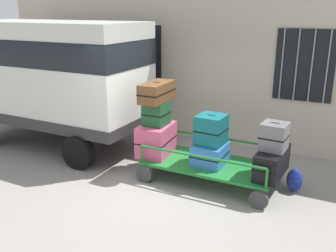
# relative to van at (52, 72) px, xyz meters

# --- Properties ---
(ground_plane) EXTENTS (40.00, 40.00, 0.00)m
(ground_plane) POSITION_rel_van_xyz_m (3.04, -0.62, -1.76)
(ground_plane) COLOR gray
(building_wall) EXTENTS (12.00, 0.38, 5.00)m
(building_wall) POSITION_rel_van_xyz_m (3.05, 2.03, 0.74)
(building_wall) COLOR #BCB29E
(building_wall) RESTS_ON ground
(van) EXTENTS (4.44, 1.99, 2.87)m
(van) POSITION_rel_van_xyz_m (0.00, 0.00, 0.00)
(van) COLOR silver
(van) RESTS_ON ground
(luggage_cart) EXTENTS (2.48, 1.26, 0.37)m
(luggage_cart) POSITION_rel_van_xyz_m (4.01, -0.26, -1.44)
(luggage_cart) COLOR #1E722D
(luggage_cart) RESTS_ON ground
(cart_railing) EXTENTS (2.38, 1.12, 0.35)m
(cart_railing) POSITION_rel_van_xyz_m (4.01, -0.26, -1.10)
(cart_railing) COLOR #1E722D
(cart_railing) RESTS_ON luggage_cart
(suitcase_left_bottom) EXTENTS (0.64, 0.86, 0.61)m
(suitcase_left_bottom) POSITION_rel_van_xyz_m (2.88, -0.30, -1.09)
(suitcase_left_bottom) COLOR #CC4C72
(suitcase_left_bottom) RESTS_ON luggage_cart
(suitcase_left_middle) EXTENTS (0.43, 0.48, 0.46)m
(suitcase_left_middle) POSITION_rel_van_xyz_m (2.88, -0.29, -0.55)
(suitcase_left_middle) COLOR #194C28
(suitcase_left_middle) RESTS_ON suitcase_left_bottom
(suitcase_left_top) EXTENTS (0.43, 0.87, 0.37)m
(suitcase_left_top) POSITION_rel_van_xyz_m (2.88, -0.26, -0.14)
(suitcase_left_top) COLOR brown
(suitcase_left_top) RESTS_ON suitcase_left_middle
(suitcase_midleft_bottom) EXTENTS (0.58, 0.66, 0.39)m
(suitcase_midleft_bottom) POSITION_rel_van_xyz_m (4.01, -0.29, -1.19)
(suitcase_midleft_bottom) COLOR #3372C6
(suitcase_midleft_bottom) RESTS_ON luggage_cart
(suitcase_midleft_middle) EXTENTS (0.53, 0.54, 0.55)m
(suitcase_midleft_middle) POSITION_rel_van_xyz_m (4.01, -0.28, -0.72)
(suitcase_midleft_middle) COLOR #0F5960
(suitcase_midleft_middle) RESTS_ON suitcase_midleft_bottom
(suitcase_center_bottom) EXTENTS (0.46, 1.01, 0.47)m
(suitcase_center_bottom) POSITION_rel_van_xyz_m (5.14, -0.26, -1.15)
(suitcase_center_bottom) COLOR black
(suitcase_center_bottom) RESTS_ON luggage_cart
(suitcase_center_middle) EXTENTS (0.45, 0.47, 0.48)m
(suitcase_center_middle) POSITION_rel_van_xyz_m (5.14, -0.27, -0.68)
(suitcase_center_middle) COLOR slate
(suitcase_center_middle) RESTS_ON suitcase_center_bottom
(backpack) EXTENTS (0.27, 0.22, 0.44)m
(backpack) POSITION_rel_van_xyz_m (5.51, 0.03, -1.54)
(backpack) COLOR navy
(backpack) RESTS_ON ground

